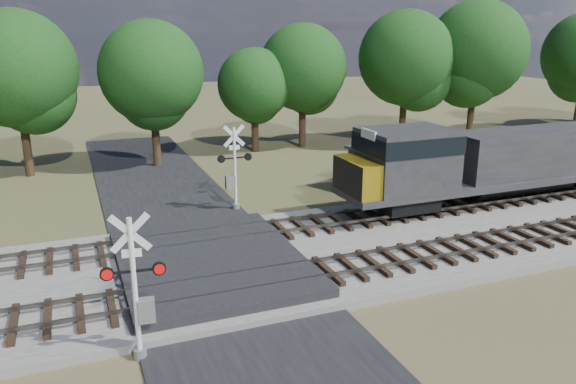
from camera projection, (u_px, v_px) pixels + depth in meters
name	position (u px, v px, depth m)	size (l,w,h in m)	color
ground	(214.00, 276.00, 22.09)	(160.00, 160.00, 0.00)	#424B28
ballast_bed	(421.00, 235.00, 26.02)	(140.00, 10.00, 0.30)	gray
road	(214.00, 275.00, 22.08)	(7.00, 60.00, 0.08)	black
crossing_panel	(211.00, 263.00, 22.45)	(7.00, 9.00, 0.62)	#262628
track_near	(307.00, 274.00, 21.29)	(140.00, 2.60, 0.33)	black
track_far	(264.00, 231.00, 25.75)	(140.00, 2.60, 0.33)	black
crossing_signal_near	(139.00, 300.00, 16.07)	(1.82, 0.42, 4.53)	silver
crossing_signal_far	(233.00, 175.00, 29.49)	(1.85, 0.40, 4.60)	silver
equipment_shed	(388.00, 167.00, 33.76)	(4.99, 4.99, 2.61)	#4E3021
treeline	(252.00, 62.00, 40.68)	(84.59, 12.56, 11.83)	black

